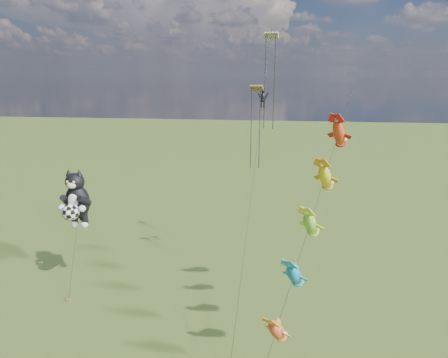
# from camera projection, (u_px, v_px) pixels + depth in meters

# --- Properties ---
(ground) EXTENTS (300.00, 300.00, 0.00)m
(ground) POSITION_uv_depth(u_px,v_px,m) (60.00, 342.00, 29.62)
(ground) COLOR #284210
(cat_kite_rig) EXTENTS (2.62, 4.19, 12.03)m
(cat_kite_rig) POSITION_uv_depth(u_px,v_px,m) (76.00, 199.00, 35.13)
(cat_kite_rig) COLOR brown
(cat_kite_rig) RESTS_ON ground
(fish_windsock_rig) EXTENTS (7.45, 14.23, 19.53)m
(fish_windsock_rig) POSITION_uv_depth(u_px,v_px,m) (310.00, 224.00, 24.64)
(fish_windsock_rig) COLOR brown
(fish_windsock_rig) RESTS_ON ground
(parafoil_rig) EXTENTS (2.86, 17.51, 24.43)m
(parafoil_rig) POSITION_uv_depth(u_px,v_px,m) (263.00, 97.00, 32.80)
(parafoil_rig) COLOR brown
(parafoil_rig) RESTS_ON ground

